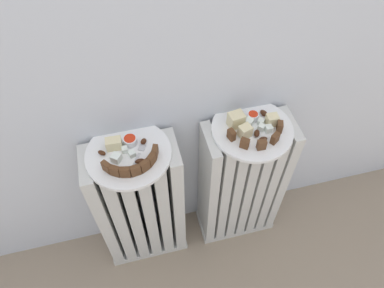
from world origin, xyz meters
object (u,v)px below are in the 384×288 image
object	(u,v)px
radiator_right	(241,184)
jam_bowl_left	(130,140)
jam_bowl_right	(253,116)
plate_left	(129,154)
radiator_left	(141,206)
plate_right	(252,129)
fork	(138,156)

from	to	relation	value
radiator_right	jam_bowl_left	size ratio (longest dim) A/B	14.83
jam_bowl_left	jam_bowl_right	distance (m)	0.40
jam_bowl_right	plate_left	bearing A→B (deg)	-174.59
plate_left	jam_bowl_right	distance (m)	0.42
radiator_left	plate_right	world-z (taller)	plate_right
radiator_right	jam_bowl_left	distance (m)	0.53
radiator_right	fork	distance (m)	0.51
radiator_right	jam_bowl_left	bearing A→B (deg)	174.80
radiator_left	fork	size ratio (longest dim) A/B	6.45
plate_right	jam_bowl_right	bearing A→B (deg)	70.32
plate_right	jam_bowl_left	bearing A→B (deg)	174.80
radiator_left	radiator_right	distance (m)	0.40
plate_right	jam_bowl_right	size ratio (longest dim) A/B	7.09
radiator_left	jam_bowl_right	distance (m)	0.55
plate_left	plate_right	bearing A→B (deg)	0.00
radiator_left	jam_bowl_left	bearing A→B (deg)	70.69
radiator_right	plate_right	bearing A→B (deg)	63.43
plate_right	jam_bowl_left	size ratio (longest dim) A/B	6.06
fork	jam_bowl_left	bearing A→B (deg)	103.54
plate_left	jam_bowl_left	size ratio (longest dim) A/B	6.06
plate_left	fork	xyz separation A→B (m)	(0.03, -0.02, 0.01)
radiator_right	plate_right	size ratio (longest dim) A/B	2.45
radiator_left	fork	world-z (taller)	fork
radiator_left	plate_right	bearing A→B (deg)	0.00
radiator_left	jam_bowl_right	xyz separation A→B (m)	(0.41, 0.04, 0.35)
jam_bowl_left	radiator_right	bearing A→B (deg)	-5.20
radiator_left	plate_left	bearing A→B (deg)	116.57
jam_bowl_left	fork	world-z (taller)	jam_bowl_left
radiator_left	jam_bowl_right	bearing A→B (deg)	5.41
plate_left	jam_bowl_left	bearing A→B (deg)	70.69
jam_bowl_right	fork	size ratio (longest dim) A/B	0.37
radiator_right	fork	world-z (taller)	fork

